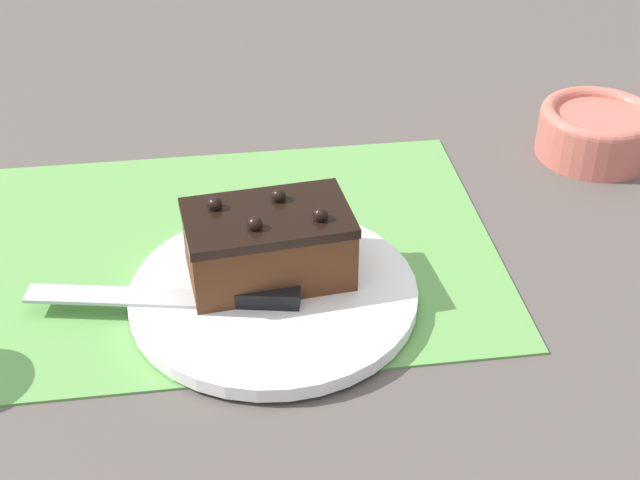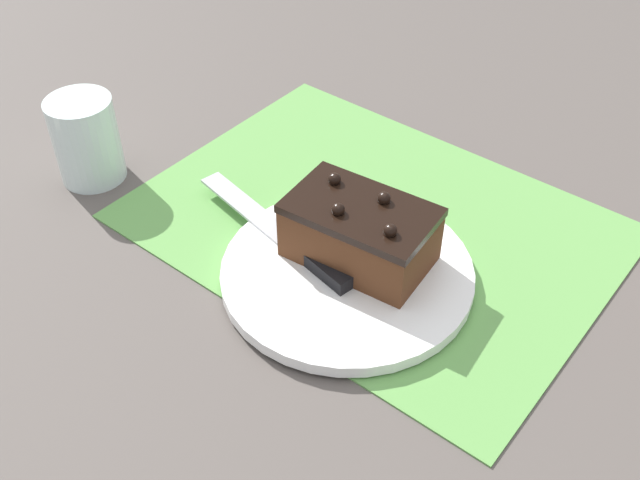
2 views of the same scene
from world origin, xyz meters
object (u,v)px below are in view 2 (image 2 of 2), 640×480
at_px(chocolate_cake, 360,232).
at_px(drinking_glass, 86,140).
at_px(serving_knife, 298,246).
at_px(cake_plate, 347,273).

distance_m(chocolate_cake, drinking_glass, 0.32).
xyz_separation_m(chocolate_cake, serving_knife, (-0.05, -0.03, -0.02)).
distance_m(cake_plate, chocolate_cake, 0.04).
height_order(cake_plate, chocolate_cake, chocolate_cake).
bearing_deg(cake_plate, chocolate_cake, 93.87).
relative_size(cake_plate, drinking_glass, 2.49).
bearing_deg(drinking_glass, cake_plate, 7.75).
distance_m(chocolate_cake, serving_knife, 0.06).
bearing_deg(serving_knife, drinking_glass, 108.09).
height_order(cake_plate, drinking_glass, drinking_glass).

